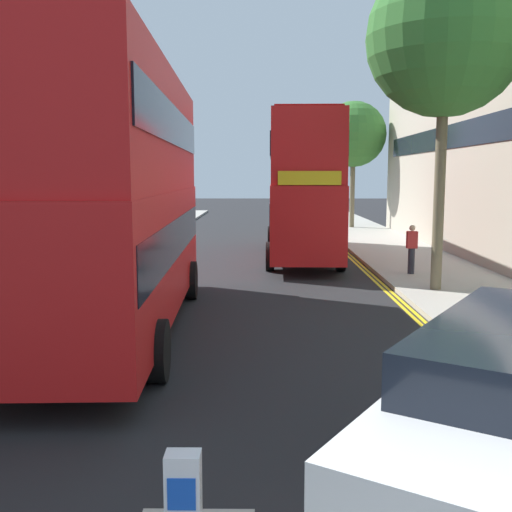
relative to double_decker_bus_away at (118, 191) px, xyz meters
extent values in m
cube|color=#ADA89E|center=(8.95, 3.85, -2.96)|extent=(4.00, 80.00, 0.14)
cube|color=#ADA89E|center=(-4.05, 3.85, -2.96)|extent=(4.00, 80.00, 0.14)
cube|color=yellow|center=(6.85, 1.85, -3.03)|extent=(0.10, 56.00, 0.01)
cube|color=yellow|center=(6.69, 1.85, -3.03)|extent=(0.10, 56.00, 0.01)
cube|color=white|center=(2.45, -8.38, -2.29)|extent=(0.28, 0.20, 0.95)
cube|color=blue|center=(2.45, -8.49, -2.10)|extent=(0.22, 0.01, 0.26)
cube|color=red|center=(0.00, 0.00, -1.29)|extent=(2.90, 10.89, 2.60)
cube|color=red|center=(0.00, 0.00, 1.26)|extent=(2.84, 10.67, 2.50)
cube|color=black|center=(0.00, 0.00, -0.99)|extent=(2.91, 10.45, 0.84)
cube|color=black|center=(0.00, 0.00, 1.36)|extent=(2.90, 10.24, 0.80)
cube|color=yellow|center=(-0.20, 5.37, 0.26)|extent=(2.00, 0.13, 0.44)
cube|color=maroon|center=(0.00, 0.00, 2.56)|extent=(2.61, 9.80, 0.10)
cylinder|color=black|center=(-1.37, 3.30, -2.51)|extent=(0.34, 1.05, 1.04)
cylinder|color=black|center=(1.12, 3.39, -2.51)|extent=(0.34, 1.05, 1.04)
cylinder|color=black|center=(-1.12, -3.39, -2.51)|extent=(0.34, 1.05, 1.04)
cylinder|color=black|center=(1.37, -3.30, -2.51)|extent=(0.34, 1.05, 1.04)
cube|color=red|center=(4.67, 11.69, -1.29)|extent=(2.71, 10.85, 2.60)
cube|color=red|center=(4.67, 11.69, 1.26)|extent=(2.66, 10.63, 2.50)
cube|color=black|center=(4.67, 11.69, -0.99)|extent=(2.73, 10.42, 0.84)
cube|color=black|center=(4.67, 11.69, 1.36)|extent=(2.72, 10.20, 0.80)
cube|color=yellow|center=(4.57, 6.31, 0.26)|extent=(2.00, 0.10, 0.44)
cube|color=maroon|center=(4.67, 11.69, 2.56)|extent=(2.44, 9.76, 0.10)
cylinder|color=black|center=(5.86, 8.31, -2.51)|extent=(0.32, 1.05, 1.04)
cylinder|color=black|center=(3.36, 8.36, -2.51)|extent=(0.32, 1.05, 1.04)
cylinder|color=black|center=(5.99, 15.01, -2.51)|extent=(0.32, 1.05, 1.04)
cylinder|color=black|center=(3.49, 15.06, -2.51)|extent=(0.32, 1.05, 1.04)
cylinder|color=black|center=(5.39, -6.28, -2.69)|extent=(0.55, 0.69, 0.68)
cylinder|color=#2D2D38|center=(8.02, 6.94, -2.46)|extent=(0.22, 0.22, 0.85)
cube|color=red|center=(8.02, 6.94, -1.76)|extent=(0.34, 0.22, 0.56)
sphere|color=beige|center=(8.02, 6.94, -1.37)|extent=(0.20, 0.20, 0.20)
cylinder|color=#6B6047|center=(8.05, 4.18, -0.05)|extent=(0.31, 0.31, 5.67)
cylinder|color=#6B6047|center=(8.74, 4.06, 3.28)|extent=(0.38, 1.45, 1.06)
cylinder|color=#6B6047|center=(7.74, 4.87, 3.31)|extent=(1.46, 0.73, 1.13)
cylinder|color=#6B6047|center=(7.86, 3.77, 3.10)|extent=(0.92, 0.50, 0.72)
sphere|color=#33702D|center=(8.05, 4.18, 4.08)|extent=(4.32, 4.32, 4.32)
cylinder|color=#6B6047|center=(8.75, 25.28, -0.60)|extent=(0.30, 0.30, 4.58)
cylinder|color=#6B6047|center=(9.35, 25.21, 2.11)|extent=(0.25, 1.26, 0.93)
cylinder|color=#6B6047|center=(8.95, 25.77, 2.06)|extent=(1.09, 0.53, 0.84)
cylinder|color=#6B6047|center=(8.23, 25.65, 2.14)|extent=(0.87, 1.16, 0.99)
cylinder|color=#6B6047|center=(8.43, 24.92, 2.02)|extent=(0.83, 0.77, 0.76)
cylinder|color=#6B6047|center=(9.10, 24.63, 2.20)|extent=(1.38, 0.82, 1.10)
sphere|color=#33702D|center=(8.75, 25.28, 2.90)|extent=(4.05, 4.05, 4.05)
cube|color=black|center=(10.93, 11.33, 6.42)|extent=(0.04, 24.64, 1.00)
cube|color=black|center=(10.93, 11.33, 1.96)|extent=(0.04, 24.64, 1.00)
camera|label=1|loc=(3.07, -12.82, 0.33)|focal=42.22mm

